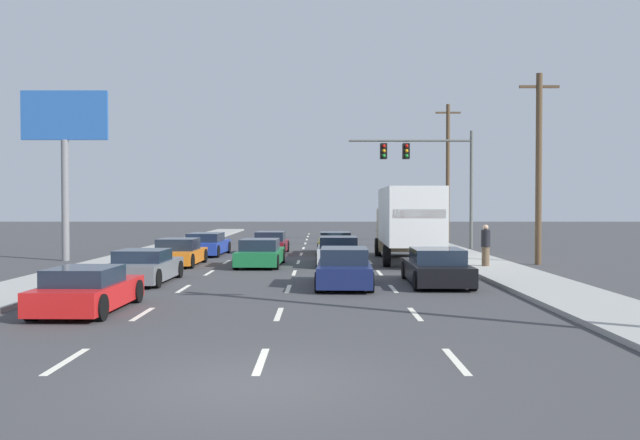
# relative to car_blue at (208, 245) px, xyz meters

# --- Properties ---
(ground_plane) EXTENTS (140.00, 140.00, 0.00)m
(ground_plane) POSITION_rel_car_blue_xyz_m (5.10, -0.78, -0.56)
(ground_plane) COLOR #3D3D3F
(sidewalk_right) EXTENTS (2.75, 80.00, 0.14)m
(sidewalk_right) POSITION_rel_car_blue_xyz_m (13.42, -5.78, -0.49)
(sidewalk_right) COLOR #9E9E99
(sidewalk_right) RESTS_ON ground_plane
(sidewalk_left) EXTENTS (2.75, 80.00, 0.14)m
(sidewalk_left) POSITION_rel_car_blue_xyz_m (-3.23, -5.78, -0.49)
(sidewalk_left) COLOR #9E9E99
(sidewalk_left) RESTS_ON ground_plane
(lane_markings) EXTENTS (6.94, 62.00, 0.01)m
(lane_markings) POSITION_rel_car_blue_xyz_m (5.10, -4.30, -0.56)
(lane_markings) COLOR silver
(lane_markings) RESTS_ON ground_plane
(car_blue) EXTENTS (2.10, 4.59, 1.21)m
(car_blue) POSITION_rel_car_blue_xyz_m (0.00, 0.00, 0.00)
(car_blue) COLOR #1E389E
(car_blue) RESTS_ON ground_plane
(car_orange) EXTENTS (2.03, 4.10, 1.21)m
(car_orange) POSITION_rel_car_blue_xyz_m (-0.23, -5.99, -0.02)
(car_orange) COLOR orange
(car_orange) RESTS_ON ground_plane
(car_gray) EXTENTS (2.04, 4.25, 1.16)m
(car_gray) POSITION_rel_car_blue_xyz_m (-0.05, -12.60, -0.03)
(car_gray) COLOR slate
(car_gray) RESTS_ON ground_plane
(car_red) EXTENTS (1.91, 4.05, 1.16)m
(car_red) POSITION_rel_car_blue_xyz_m (0.18, -18.88, -0.03)
(car_red) COLOR red
(car_red) RESTS_ON ground_plane
(car_maroon) EXTENTS (1.93, 4.05, 1.22)m
(car_maroon) POSITION_rel_car_blue_xyz_m (3.38, 1.16, 0.00)
(car_maroon) COLOR maroon
(car_maroon) RESTS_ON ground_plane
(car_green) EXTENTS (2.00, 4.47, 1.22)m
(car_green) POSITION_rel_car_blue_xyz_m (3.48, -6.40, -0.01)
(car_green) COLOR #196B38
(car_green) RESTS_ON ground_plane
(car_yellow) EXTENTS (2.01, 4.25, 1.20)m
(car_yellow) POSITION_rel_car_blue_xyz_m (6.98, 1.21, -0.00)
(car_yellow) COLOR yellow
(car_yellow) RESTS_ON ground_plane
(car_silver) EXTENTS (2.01, 4.56, 1.29)m
(car_silver) POSITION_rel_car_blue_xyz_m (6.95, -5.70, 0.02)
(car_silver) COLOR #B7BABF
(car_silver) RESTS_ON ground_plane
(car_navy) EXTENTS (1.95, 4.42, 1.29)m
(car_navy) POSITION_rel_car_blue_xyz_m (6.93, -13.66, 0.03)
(car_navy) COLOR #141E4C
(car_navy) RESTS_ON ground_plane
(box_truck) EXTENTS (2.75, 9.26, 3.49)m
(box_truck) POSITION_rel_car_blue_xyz_m (10.25, -4.35, 1.45)
(box_truck) COLOR white
(box_truck) RESTS_ON ground_plane
(car_black) EXTENTS (2.04, 4.57, 1.24)m
(car_black) POSITION_rel_car_blue_xyz_m (10.10, -13.16, 0.01)
(car_black) COLOR black
(car_black) RESTS_ON ground_plane
(traffic_signal_mast) EXTENTS (7.65, 0.69, 7.26)m
(traffic_signal_mast) POSITION_rel_car_blue_xyz_m (12.38, 5.20, 4.78)
(traffic_signal_mast) COLOR #595B56
(traffic_signal_mast) RESTS_ON ground_plane
(utility_pole_mid) EXTENTS (1.80, 0.28, 8.64)m
(utility_pole_mid) POSITION_rel_car_blue_xyz_m (16.01, -5.66, 3.89)
(utility_pole_mid) COLOR brown
(utility_pole_mid) RESTS_ON ground_plane
(utility_pole_far) EXTENTS (1.80, 0.28, 9.94)m
(utility_pole_far) POSITION_rel_car_blue_xyz_m (15.36, 12.40, 4.55)
(utility_pole_far) COLOR brown
(utility_pole_far) RESTS_ON ground_plane
(roadside_billboard) EXTENTS (4.18, 0.36, 8.22)m
(roadside_billboard) POSITION_rel_car_blue_xyz_m (-6.23, -3.51, 5.33)
(roadside_billboard) COLOR slate
(roadside_billboard) RESTS_ON ground_plane
(pedestrian_mid_block) EXTENTS (0.38, 0.38, 1.74)m
(pedestrian_mid_block) POSITION_rel_car_blue_xyz_m (13.10, -7.80, 0.44)
(pedestrian_mid_block) COLOR brown
(pedestrian_mid_block) RESTS_ON sidewalk_right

